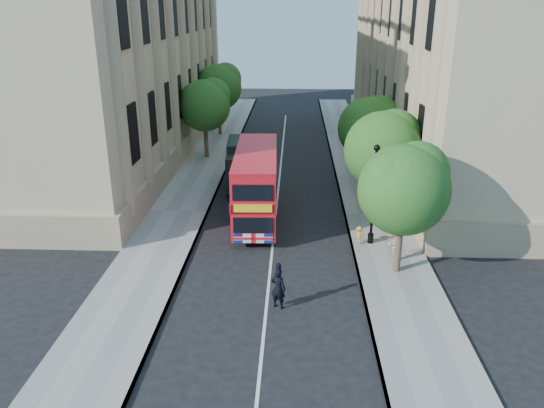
# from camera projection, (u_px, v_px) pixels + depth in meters

# --- Properties ---
(ground) EXTENTS (120.00, 120.00, 0.00)m
(ground) POSITION_uv_depth(u_px,v_px,m) (267.00, 304.00, 21.79)
(ground) COLOR black
(ground) RESTS_ON ground
(pavement_right) EXTENTS (3.50, 80.00, 0.12)m
(pavement_right) POSITION_uv_depth(u_px,v_px,m) (374.00, 215.00, 30.88)
(pavement_right) COLOR gray
(pavement_right) RESTS_ON ground
(pavement_left) EXTENTS (3.50, 80.00, 0.12)m
(pavement_left) POSITION_uv_depth(u_px,v_px,m) (179.00, 212.00, 31.36)
(pavement_left) COLOR gray
(pavement_left) RESTS_ON ground
(building_right) EXTENTS (12.00, 38.00, 18.00)m
(building_right) POSITION_uv_depth(u_px,v_px,m) (463.00, 40.00, 40.50)
(building_right) COLOR tan
(building_right) RESTS_ON ground
(building_left) EXTENTS (12.00, 38.00, 18.00)m
(building_left) POSITION_uv_depth(u_px,v_px,m) (108.00, 39.00, 41.63)
(building_left) COLOR tan
(building_left) RESTS_ON ground
(tree_right_near) EXTENTS (4.00, 4.00, 6.08)m
(tree_right_near) POSITION_uv_depth(u_px,v_px,m) (405.00, 185.00, 22.89)
(tree_right_near) COLOR #473828
(tree_right_near) RESTS_ON ground
(tree_right_mid) EXTENTS (4.20, 4.20, 6.37)m
(tree_right_mid) POSITION_uv_depth(u_px,v_px,m) (384.00, 146.00, 28.43)
(tree_right_mid) COLOR #473828
(tree_right_mid) RESTS_ON ground
(tree_right_far) EXTENTS (4.00, 4.00, 6.15)m
(tree_right_far) POSITION_uv_depth(u_px,v_px,m) (369.00, 125.00, 34.09)
(tree_right_far) COLOR #473828
(tree_right_far) RESTS_ON ground
(tree_left_far) EXTENTS (4.00, 4.00, 6.30)m
(tree_left_far) POSITION_uv_depth(u_px,v_px,m) (205.00, 103.00, 41.08)
(tree_left_far) COLOR #473828
(tree_left_far) RESTS_ON ground
(tree_left_back) EXTENTS (4.20, 4.20, 6.65)m
(tree_left_back) POSITION_uv_depth(u_px,v_px,m) (219.00, 85.00, 48.46)
(tree_left_back) COLOR #473828
(tree_left_back) RESTS_ON ground
(lamp_post) EXTENTS (0.32, 0.32, 5.16)m
(lamp_post) POSITION_uv_depth(u_px,v_px,m) (373.00, 199.00, 26.31)
(lamp_post) COLOR black
(lamp_post) RESTS_ON pavement_right
(double_decker_bus) EXTENTS (2.56, 8.59, 3.93)m
(double_decker_bus) POSITION_uv_depth(u_px,v_px,m) (256.00, 183.00, 29.75)
(double_decker_bus) COLOR red
(double_decker_bus) RESTS_ON ground
(box_van) EXTENTS (2.51, 5.45, 3.04)m
(box_van) POSITION_uv_depth(u_px,v_px,m) (244.00, 165.00, 35.40)
(box_van) COLOR black
(box_van) RESTS_ON ground
(police_constable) EXTENTS (0.75, 0.64, 1.75)m
(police_constable) POSITION_uv_depth(u_px,v_px,m) (278.00, 288.00, 21.27)
(police_constable) COLOR black
(police_constable) RESTS_ON ground
(woman_pedestrian) EXTENTS (1.04, 1.04, 1.69)m
(woman_pedestrian) POSITION_uv_depth(u_px,v_px,m) (393.00, 244.00, 25.03)
(woman_pedestrian) COLOR beige
(woman_pedestrian) RESTS_ON pavement_right
(child_a) EXTENTS (0.72, 0.52, 1.14)m
(child_a) POSITION_uv_depth(u_px,v_px,m) (397.00, 222.00, 28.23)
(child_a) COLOR #C57022
(child_a) RESTS_ON pavement_right
(child_b) EXTENTS (0.66, 0.44, 0.95)m
(child_b) POSITION_uv_depth(u_px,v_px,m) (359.00, 235.00, 26.88)
(child_b) COLOR gold
(child_b) RESTS_ON pavement_right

